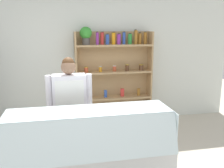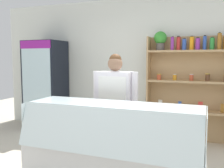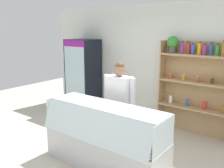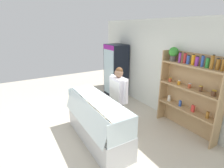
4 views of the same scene
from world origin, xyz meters
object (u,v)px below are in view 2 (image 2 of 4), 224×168
at_px(shelving_unit, 189,80).
at_px(deli_display_case, 112,163).
at_px(shop_clerk, 115,100).
at_px(drinks_fridge, 46,86).

height_order(shelving_unit, deli_display_case, shelving_unit).
bearing_deg(shop_clerk, deli_display_case, -73.05).
bearing_deg(drinks_fridge, shop_clerk, -30.35).
xyz_separation_m(deli_display_case, shop_clerk, (-0.21, 0.68, 0.62)).
bearing_deg(shelving_unit, deli_display_case, -108.60).
distance_m(shelving_unit, deli_display_case, 2.34).
relative_size(shelving_unit, deli_display_case, 0.99).
xyz_separation_m(shelving_unit, shop_clerk, (-0.91, -1.39, -0.20)).
relative_size(drinks_fridge, shop_clerk, 1.19).
relative_size(drinks_fridge, deli_display_case, 0.93).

